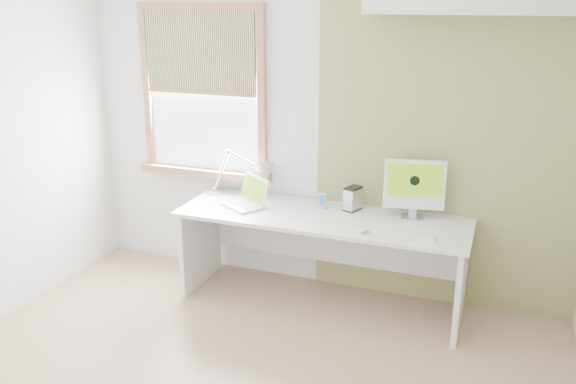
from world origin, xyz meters
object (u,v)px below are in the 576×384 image
at_px(desk, 324,237).
at_px(imac, 414,186).
at_px(external_drive, 353,199).
at_px(desk_lamp, 255,174).
at_px(laptop, 248,198).

distance_m(desk, imac, 0.79).
distance_m(desk, external_drive, 0.37).
bearing_deg(desk_lamp, imac, -0.34).
xyz_separation_m(desk_lamp, laptop, (0.02, -0.19, -0.14)).
height_order(desk_lamp, laptop, desk_lamp).
bearing_deg(imac, laptop, -171.76).
relative_size(desk_lamp, imac, 1.49).
distance_m(desk_lamp, laptop, 0.24).
height_order(desk, imac, imac).
xyz_separation_m(desk, laptop, (-0.62, -0.04, 0.25)).
distance_m(laptop, external_drive, 0.82).
height_order(laptop, external_drive, laptop).
xyz_separation_m(desk, desk_lamp, (-0.64, 0.15, 0.40)).
bearing_deg(external_drive, imac, 0.28).
bearing_deg(desk, desk_lamp, 166.72).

